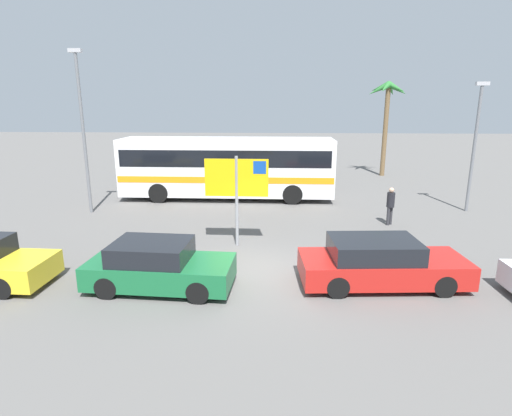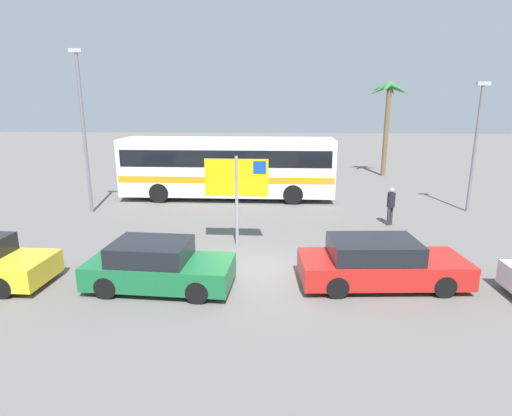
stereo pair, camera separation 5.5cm
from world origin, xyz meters
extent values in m
plane|color=#605E5B|center=(0.00, 0.00, 0.00)|extent=(120.00, 120.00, 0.00)
cube|color=white|center=(-2.15, 9.79, 1.73)|extent=(10.99, 2.54, 2.90)
cube|color=black|center=(-2.15, 9.79, 2.28)|extent=(10.55, 2.56, 0.84)
cube|color=orange|center=(-2.15, 9.79, 1.22)|extent=(10.88, 2.56, 0.32)
cylinder|color=black|center=(1.25, 10.93, 0.50)|extent=(1.00, 0.28, 1.00)
cylinder|color=black|center=(1.25, 8.64, 0.50)|extent=(1.00, 0.28, 1.00)
cylinder|color=black|center=(-5.56, 10.93, 0.50)|extent=(1.00, 0.28, 1.00)
cylinder|color=black|center=(-5.56, 8.64, 0.50)|extent=(1.00, 0.28, 1.00)
cylinder|color=gray|center=(-0.94, 2.34, 1.60)|extent=(0.11, 0.11, 3.20)
cube|color=yellow|center=(-0.94, 2.34, 2.45)|extent=(2.20, 0.10, 1.30)
cube|color=#1447A8|center=(-0.14, 2.33, 2.82)|extent=(0.44, 0.08, 0.44)
cylinder|color=black|center=(-6.59, -0.57, 0.30)|extent=(0.60, 0.18, 0.60)
cylinder|color=black|center=(-6.64, -2.10, 0.30)|extent=(0.60, 0.18, 0.60)
cube|color=red|center=(3.41, -0.72, 0.48)|extent=(4.64, 2.07, 0.64)
cube|color=black|center=(3.14, -0.74, 1.06)|extent=(2.46, 1.78, 0.52)
cylinder|color=black|center=(4.75, 0.18, 0.30)|extent=(0.61, 0.20, 0.60)
cylinder|color=black|center=(4.87, -1.43, 0.30)|extent=(0.61, 0.20, 0.60)
cylinder|color=black|center=(1.95, -0.01, 0.30)|extent=(0.61, 0.20, 0.60)
cylinder|color=black|center=(2.07, -1.62, 0.30)|extent=(0.61, 0.20, 0.60)
cube|color=#196638|center=(-2.68, -1.26, 0.48)|extent=(4.00, 1.93, 0.64)
cube|color=black|center=(-2.92, -1.24, 1.06)|extent=(2.12, 1.68, 0.52)
cylinder|color=black|center=(-1.43, -0.55, 0.30)|extent=(0.61, 0.19, 0.60)
cylinder|color=black|center=(-1.51, -2.11, 0.30)|extent=(0.61, 0.19, 0.60)
cylinder|color=black|center=(-3.85, -0.41, 0.30)|extent=(0.61, 0.19, 0.60)
cylinder|color=black|center=(-3.94, -1.97, 0.30)|extent=(0.61, 0.19, 0.60)
cylinder|color=#2D2D33|center=(5.24, 5.27, 0.38)|extent=(0.13, 0.13, 0.77)
cylinder|color=#2D2D33|center=(5.10, 5.16, 0.38)|extent=(0.13, 0.13, 0.77)
cylinder|color=black|center=(5.17, 5.21, 1.07)|extent=(0.32, 0.32, 0.61)
sphere|color=tan|center=(5.17, 5.21, 1.48)|extent=(0.21, 0.21, 0.21)
cylinder|color=slate|center=(-8.17, 6.55, 3.51)|extent=(0.14, 0.14, 7.01)
cube|color=#B2B2B7|center=(-8.17, 6.55, 7.11)|extent=(0.56, 0.20, 0.16)
cylinder|color=slate|center=(9.41, 7.69, 2.84)|extent=(0.14, 0.14, 5.68)
cube|color=#B2B2B7|center=(9.41, 7.69, 5.78)|extent=(0.56, 0.20, 0.16)
cylinder|color=brown|center=(7.86, 17.46, 2.98)|extent=(0.32, 0.32, 5.97)
cone|color=#2D7533|center=(8.49, 17.55, 5.85)|extent=(1.52, 0.65, 1.03)
cone|color=#2D7533|center=(8.17, 18.00, 5.84)|extent=(1.11, 1.49, 1.05)
cone|color=#2D7533|center=(7.42, 17.98, 5.97)|extent=(1.30, 1.41, 0.81)
cone|color=#2D7533|center=(7.24, 17.52, 5.84)|extent=(1.50, 0.58, 1.04)
cone|color=#2D7533|center=(7.52, 16.89, 5.92)|extent=(1.15, 1.50, 0.90)
cone|color=#2D7533|center=(8.25, 16.92, 5.91)|extent=(1.23, 1.46, 0.92)
camera|label=1|loc=(0.43, -11.52, 4.93)|focal=28.77mm
camera|label=2|loc=(0.49, -11.51, 4.93)|focal=28.77mm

